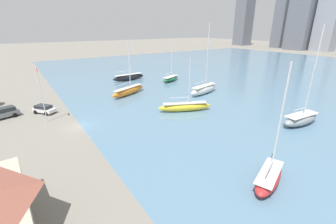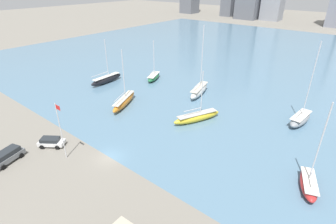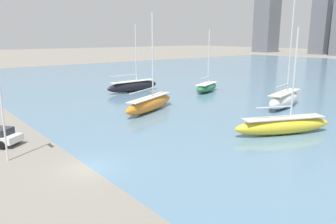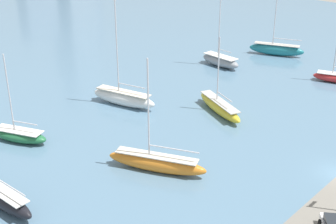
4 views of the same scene
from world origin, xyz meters
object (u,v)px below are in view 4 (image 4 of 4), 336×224
Objects in this scene: sailboat_gray at (220,60)px; sailboat_green at (19,135)px; sailboat_white at (124,98)px; sailboat_teal at (276,49)px; sailboat_red at (336,77)px; sailboat_yellow at (219,107)px; sailboat_orange at (157,162)px.

sailboat_green is at bearing -175.39° from sailboat_gray.
sailboat_teal is at bearing -18.55° from sailboat_white.
sailboat_white is at bearing 128.89° from sailboat_red.
sailboat_white is 1.03× the size of sailboat_gray.
sailboat_red is at bearing -66.42° from sailboat_gray.
sailboat_yellow is 0.82× the size of sailboat_red.
sailboat_yellow is 0.96× the size of sailboat_green.
sailboat_gray is 19.38m from sailboat_red.
sailboat_teal is (51.82, -4.16, 0.29)m from sailboat_green.
sailboat_gray reaches higher than sailboat_red.
sailboat_teal is at bearing 46.60° from sailboat_red.
sailboat_orange is at bearing -141.44° from sailboat_yellow.
sailboat_teal reaches higher than sailboat_green.
sailboat_gray is 1.26× the size of sailboat_red.
sailboat_orange is at bearing 157.23° from sailboat_red.
sailboat_orange is 18.03m from sailboat_green.
sailboat_orange is 1.20× the size of sailboat_yellow.
sailboat_gray is at bearing 60.77° from sailboat_yellow.
sailboat_gray reaches higher than sailboat_yellow.
sailboat_teal is 0.85× the size of sailboat_red.
sailboat_red is at bearing -45.50° from sailboat_green.
sailboat_white is 13.57m from sailboat_yellow.
sailboat_white is 35.97m from sailboat_teal.
sailboat_teal is (12.46, -3.75, 0.06)m from sailboat_gray.
sailboat_yellow is 20.28m from sailboat_gray.
sailboat_gray is 39.37m from sailboat_green.
sailboat_orange reaches higher than sailboat_green.
sailboat_teal is at bearing -11.53° from sailboat_gray.
sailboat_white reaches higher than sailboat_yellow.
sailboat_orange is 0.98× the size of sailboat_red.
sailboat_gray is (16.26, 12.12, 0.15)m from sailboat_yellow.
sailboat_teal is (35.83, -3.18, -0.03)m from sailboat_white.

